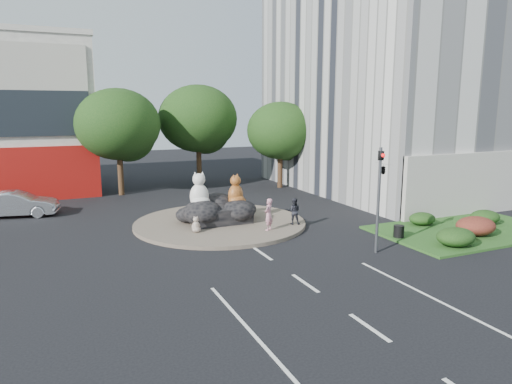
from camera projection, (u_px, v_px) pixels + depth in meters
ground at (305, 283)px, 17.85m from camera, size 120.00×120.00×0.00m
roundabout_island at (220, 223)px, 26.82m from camera, size 10.00×10.00×0.20m
rock_plinth at (220, 214)px, 26.72m from camera, size 3.20×2.60×0.90m
grass_verge at (466, 230)px, 25.31m from camera, size 10.00×6.00×0.12m
tree_left at (119, 128)px, 35.17m from camera, size 6.46×6.46×8.27m
tree_mid at (199, 122)px, 39.70m from camera, size 6.84×6.84×8.76m
tree_right at (281, 133)px, 38.66m from camera, size 5.70×5.70×7.30m
hedge_near_green at (456, 237)px, 22.23m from camera, size 2.00×1.60×0.90m
hedge_red at (476, 226)px, 24.11m from camera, size 2.20×1.76×0.99m
hedge_mid_green at (485, 217)px, 26.47m from camera, size 1.80×1.44×0.81m
hedge_back_green at (422, 219)px, 26.26m from camera, size 1.60×1.28×0.72m
traffic_light at (381, 177)px, 21.02m from camera, size 0.44×1.24×5.00m
street_lamp at (418, 143)px, 29.32m from camera, size 2.34×0.22×8.06m
cat_white at (199, 190)px, 26.05m from camera, size 1.40×1.26×2.11m
cat_tabby at (236, 189)px, 26.82m from camera, size 1.47×1.43×1.87m
kitten_calico at (196, 224)px, 24.41m from camera, size 0.64×0.59×0.88m
kitten_white at (246, 216)px, 26.54m from camera, size 0.55×0.56×0.71m
pedestrian_pink at (269, 214)px, 24.74m from camera, size 0.76×0.74×1.75m
pedestrian_dark at (294, 211)px, 26.00m from camera, size 0.92×0.86×1.52m
parked_car at (17, 204)px, 28.69m from camera, size 5.11×2.67×1.60m
litter_bin at (399, 231)px, 23.74m from camera, size 0.58×0.58×0.63m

